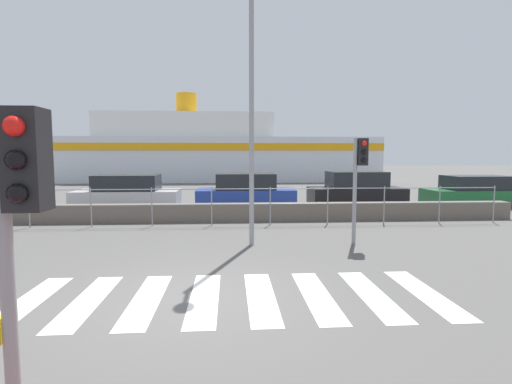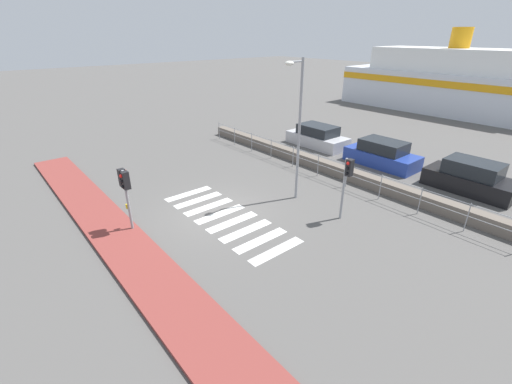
% 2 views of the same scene
% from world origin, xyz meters
% --- Properties ---
extents(ground_plane, '(160.00, 160.00, 0.00)m').
position_xyz_m(ground_plane, '(0.00, 0.00, 0.00)').
color(ground_plane, '#565451').
extents(sidewalk_brick, '(24.00, 1.80, 0.12)m').
position_xyz_m(sidewalk_brick, '(0.00, -4.10, 0.06)').
color(sidewalk_brick, brown).
rests_on(sidewalk_brick, ground_plane).
extents(crosswalk, '(6.75, 2.40, 0.01)m').
position_xyz_m(crosswalk, '(0.63, 0.00, 0.00)').
color(crosswalk, silver).
rests_on(crosswalk, ground_plane).
extents(seawall, '(20.98, 0.55, 0.60)m').
position_xyz_m(seawall, '(0.00, 7.46, 0.30)').
color(seawall, '#6B6056').
rests_on(seawall, ground_plane).
extents(harbor_fence, '(18.92, 0.04, 1.24)m').
position_xyz_m(harbor_fence, '(-0.00, 6.58, 0.81)').
color(harbor_fence, gray).
rests_on(harbor_fence, ground_plane).
extents(traffic_light_near, '(0.58, 0.41, 2.57)m').
position_xyz_m(traffic_light_near, '(-0.92, -3.43, 2.00)').
color(traffic_light_near, gray).
rests_on(traffic_light_near, ground_plane).
extents(traffic_light_far, '(0.34, 0.32, 2.68)m').
position_xyz_m(traffic_light_far, '(3.85, 3.69, 1.97)').
color(traffic_light_far, gray).
rests_on(traffic_light_far, ground_plane).
extents(streetlamp, '(0.32, 1.04, 6.26)m').
position_xyz_m(streetlamp, '(1.13, 3.53, 3.85)').
color(streetlamp, gray).
rests_on(streetlamp, ground_plane).
extents(ferry_boat, '(26.69, 6.81, 7.65)m').
position_xyz_m(ferry_boat, '(-0.65, 29.71, 2.49)').
color(ferry_boat, silver).
rests_on(ferry_boat, ground_plane).
extents(parked_car_silver, '(4.29, 1.88, 1.44)m').
position_xyz_m(parked_car_silver, '(-3.71, 10.84, 0.61)').
color(parked_car_silver, '#BCBCC1').
rests_on(parked_car_silver, ground_plane).
extents(parked_car_blue, '(4.16, 1.87, 1.48)m').
position_xyz_m(parked_car_blue, '(1.26, 10.84, 0.63)').
color(parked_car_blue, '#233D9E').
rests_on(parked_car_blue, ground_plane).
extents(parked_car_black, '(4.01, 1.85, 1.55)m').
position_xyz_m(parked_car_black, '(6.08, 10.84, 0.66)').
color(parked_car_black, black).
rests_on(parked_car_black, ground_plane).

